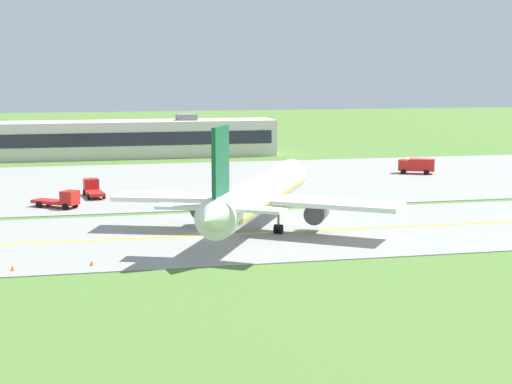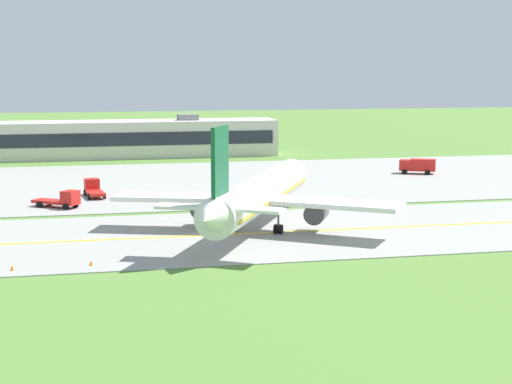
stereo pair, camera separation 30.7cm
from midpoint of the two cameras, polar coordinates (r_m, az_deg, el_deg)
ground_plane at (r=91.07m, az=-3.21°, el=-3.01°), size 500.00×500.00×0.00m
taxiway_strip at (r=91.06m, az=-3.21°, el=-2.98°), size 240.00×28.00×0.10m
apron_pad at (r=133.57m, az=-1.93°, el=0.74°), size 140.00×52.00×0.10m
taxiway_centreline at (r=91.05m, az=-3.21°, el=-2.94°), size 220.00×0.60×0.01m
airplane_lead at (r=93.24m, az=0.10°, el=-0.14°), size 30.52×36.80×12.70m
service_truck_fuel at (r=144.79m, az=10.81°, el=1.80°), size 6.28×4.52×2.60m
service_truck_catering at (r=120.00m, az=-11.11°, el=0.24°), size 2.99×6.62×2.59m
service_truck_pushback at (r=110.89m, az=-13.11°, el=-0.51°), size 6.35×5.48×2.59m
terminal_building at (r=170.58m, az=-8.71°, el=3.58°), size 59.22×9.96×8.49m
traffic_cone_near_edge at (r=78.55m, az=-16.31°, el=-5.01°), size 0.44×0.44×0.60m
traffic_cone_mid_edge at (r=78.78m, az=-11.20°, el=-4.78°), size 0.44×0.44×0.60m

